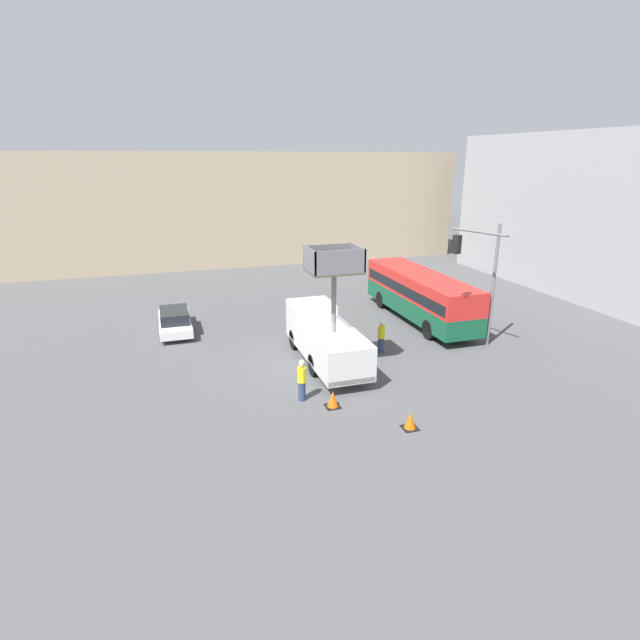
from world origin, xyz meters
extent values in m
plane|color=#4C4C4F|center=(0.00, 0.00, 0.00)|extent=(120.00, 120.00, 0.00)
cube|color=tan|center=(0.00, 29.13, 5.19)|extent=(44.00, 10.00, 10.38)
cube|color=#9E9EA3|center=(25.56, 6.02, 5.85)|extent=(10.00, 28.00, 11.69)
cube|color=silver|center=(0.34, 2.57, 1.50)|extent=(2.26, 2.19, 2.05)
cube|color=silver|center=(0.34, -1.07, 1.29)|extent=(2.26, 5.10, 1.62)
cube|color=red|center=(0.34, -3.57, 0.63)|extent=(2.21, 0.10, 0.24)
cylinder|color=black|center=(-0.64, 2.57, 0.53)|extent=(0.30, 1.06, 1.06)
cylinder|color=black|center=(1.32, 2.57, 0.53)|extent=(0.30, 1.06, 1.06)
cylinder|color=black|center=(-0.64, -1.07, 0.53)|extent=(0.30, 1.06, 1.06)
cylinder|color=black|center=(1.32, -1.07, 0.53)|extent=(0.30, 1.06, 1.06)
cylinder|color=slate|center=(0.34, -1.07, 3.52)|extent=(0.24, 0.24, 2.86)
cube|color=brown|center=(0.34, -1.07, 5.00)|extent=(2.37, 1.77, 0.10)
cube|color=slate|center=(-0.80, -1.07, 5.58)|extent=(0.08, 1.77, 1.05)
cube|color=slate|center=(1.49, -1.07, 5.58)|extent=(0.08, 1.77, 1.05)
cube|color=slate|center=(0.34, -0.22, 5.58)|extent=(2.37, 0.08, 1.05)
cube|color=slate|center=(0.34, -1.92, 5.58)|extent=(2.37, 0.08, 1.05)
cube|color=#145638|center=(8.20, 4.96, 1.05)|extent=(2.54, 10.59, 1.14)
cube|color=red|center=(8.20, 4.96, 2.32)|extent=(2.54, 10.59, 1.40)
cube|color=black|center=(8.20, 4.96, 2.11)|extent=(2.56, 10.16, 0.62)
cylinder|color=black|center=(7.08, 8.25, 0.56)|extent=(0.30, 1.13, 1.13)
cylinder|color=black|center=(9.32, 8.25, 0.56)|extent=(0.30, 1.13, 1.13)
cylinder|color=black|center=(7.08, 1.68, 0.56)|extent=(0.30, 1.13, 1.13)
cylinder|color=black|center=(9.32, 1.68, 0.56)|extent=(0.30, 1.13, 1.13)
cylinder|color=slate|center=(9.70, -0.14, 3.34)|extent=(0.18, 0.18, 6.67)
cylinder|color=slate|center=(8.14, -0.65, 6.37)|extent=(1.15, 3.17, 0.13)
cube|color=black|center=(6.58, -1.16, 5.92)|extent=(0.40, 0.40, 0.90)
sphere|color=red|center=(6.58, -1.16, 6.17)|extent=(0.20, 0.20, 0.20)
cylinder|color=navy|center=(-1.88, -3.39, 0.43)|extent=(0.32, 0.32, 0.85)
cylinder|color=yellow|center=(-1.88, -3.39, 1.19)|extent=(0.38, 0.38, 0.67)
sphere|color=tan|center=(-1.88, -3.39, 1.64)|extent=(0.23, 0.23, 0.23)
sphere|color=white|center=(-1.88, -3.39, 1.74)|extent=(0.24, 0.24, 0.24)
cylinder|color=navy|center=(3.60, 0.58, 0.41)|extent=(0.32, 0.32, 0.83)
cylinder|color=yellow|center=(3.60, 0.58, 1.16)|extent=(0.38, 0.38, 0.66)
sphere|color=tan|center=(3.60, 0.58, 1.60)|extent=(0.22, 0.22, 0.22)
sphere|color=white|center=(3.60, 0.58, 1.70)|extent=(0.24, 0.24, 0.24)
cube|color=black|center=(1.44, -6.91, 0.01)|extent=(0.59, 0.59, 0.03)
cone|color=#F25B0F|center=(1.44, -6.91, 0.34)|extent=(0.48, 0.48, 0.68)
cube|color=black|center=(-0.82, -4.36, 0.01)|extent=(0.62, 0.62, 0.03)
cone|color=#F25B0F|center=(-0.82, -4.36, 0.35)|extent=(0.49, 0.49, 0.70)
cube|color=silver|center=(-6.68, 7.42, 0.52)|extent=(1.81, 4.75, 0.50)
cube|color=black|center=(-6.68, 7.18, 1.09)|extent=(1.59, 2.62, 0.63)
cylinder|color=black|center=(-7.46, 8.90, 0.32)|extent=(0.22, 0.64, 0.64)
cylinder|color=black|center=(-5.89, 8.90, 0.32)|extent=(0.22, 0.64, 0.64)
cylinder|color=black|center=(-7.46, 5.95, 0.32)|extent=(0.22, 0.64, 0.64)
cylinder|color=black|center=(-5.89, 5.95, 0.32)|extent=(0.22, 0.64, 0.64)
camera|label=1|loc=(-7.01, -21.98, 9.96)|focal=28.00mm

